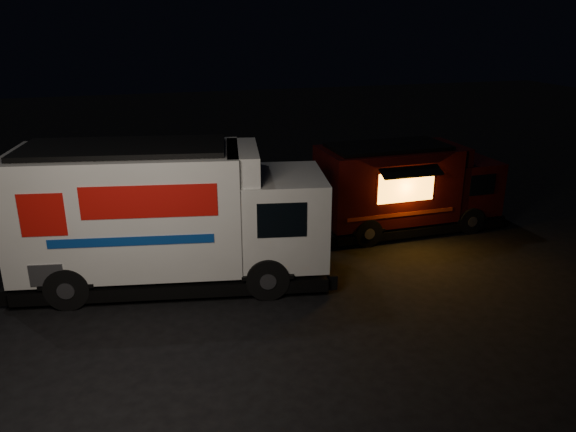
# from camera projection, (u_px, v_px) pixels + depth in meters

# --- Properties ---
(ground) EXTENTS (80.00, 80.00, 0.00)m
(ground) POSITION_uv_depth(u_px,v_px,m) (221.00, 304.00, 13.17)
(ground) COLOR black
(ground) RESTS_ON ground
(white_truck) EXTENTS (8.16, 4.02, 3.54)m
(white_truck) POSITION_uv_depth(u_px,v_px,m) (173.00, 215.00, 13.76)
(white_truck) COLOR silver
(white_truck) RESTS_ON ground
(red_truck) EXTENTS (5.96, 2.28, 2.76)m
(red_truck) POSITION_uv_depth(u_px,v_px,m) (408.00, 187.00, 17.44)
(red_truck) COLOR #370A0A
(red_truck) RESTS_ON ground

